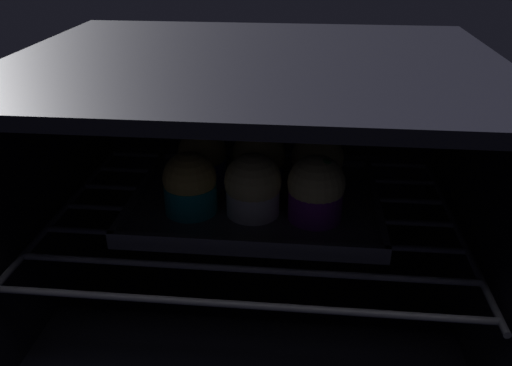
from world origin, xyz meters
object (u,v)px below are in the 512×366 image
(muffin_row0_col1, at_px, (253,187))
(muffin_row1_col0, at_px, (203,159))
(muffin_row0_col2, at_px, (316,190))
(muffin_row1_col2, at_px, (317,163))
(baking_tray, at_px, (256,201))
(muffin_row0_col0, at_px, (190,185))
(muffin_row1_col1, at_px, (257,159))

(muffin_row0_col1, height_order, muffin_row1_col0, same)
(muffin_row0_col2, bearing_deg, muffin_row1_col0, 152.27)
(muffin_row1_col0, relative_size, muffin_row1_col2, 1.03)
(baking_tray, relative_size, muffin_row1_col0, 3.98)
(baking_tray, xyz_separation_m, muffin_row0_col0, (-0.08, -0.04, 0.04))
(muffin_row0_col1, xyz_separation_m, muffin_row1_col1, (-0.00, 0.09, 0.00))
(muffin_row0_col0, height_order, muffin_row1_col0, muffin_row1_col0)
(baking_tray, distance_m, muffin_row0_col1, 0.06)
(baking_tray, xyz_separation_m, muffin_row0_col2, (0.08, -0.05, 0.05))
(muffin_row0_col0, distance_m, muffin_row1_col1, 0.12)
(muffin_row0_col0, relative_size, muffin_row0_col2, 0.96)
(muffin_row1_col0, xyz_separation_m, muffin_row1_col2, (0.17, 0.01, -0.00))
(muffin_row0_col0, bearing_deg, muffin_row0_col1, 1.61)
(muffin_row1_col0, distance_m, muffin_row1_col2, 0.17)
(muffin_row1_col1, relative_size, muffin_row1_col2, 1.06)
(muffin_row1_col1, bearing_deg, muffin_row1_col2, 0.47)
(muffin_row1_col0, height_order, muffin_row1_col2, muffin_row1_col0)
(baking_tray, relative_size, muffin_row0_col2, 3.89)
(muffin_row0_col1, relative_size, muffin_row1_col2, 1.02)
(muffin_row0_col0, bearing_deg, muffin_row1_col1, 47.82)
(baking_tray, xyz_separation_m, muffin_row0_col1, (0.00, -0.04, 0.04))
(muffin_row1_col0, bearing_deg, baking_tray, -25.92)
(baking_tray, bearing_deg, muffin_row1_col2, 28.49)
(muffin_row0_col1, bearing_deg, muffin_row0_col0, -178.39)
(muffin_row1_col2, bearing_deg, muffin_row1_col1, -179.53)
(muffin_row0_col2, height_order, muffin_row1_col0, muffin_row0_col2)
(baking_tray, distance_m, muffin_row1_col1, 0.06)
(muffin_row0_col2, height_order, muffin_row1_col2, muffin_row0_col2)
(muffin_row1_col1, bearing_deg, muffin_row0_col2, -47.02)
(muffin_row0_col2, xyz_separation_m, muffin_row1_col1, (-0.08, 0.09, -0.00))
(muffin_row0_col2, xyz_separation_m, muffin_row1_col2, (0.00, 0.09, -0.00))
(baking_tray, bearing_deg, muffin_row0_col2, -29.49)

